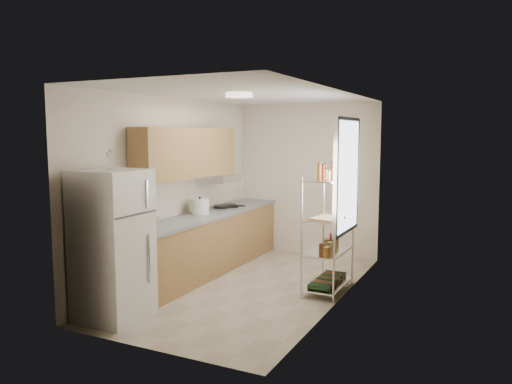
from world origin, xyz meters
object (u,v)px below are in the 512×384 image
at_px(refrigerator, 112,245).
at_px(cutting_board, 327,218).
at_px(frying_pan_large, 221,207).
at_px(espresso_machine, 340,204).
at_px(rice_cooker, 200,206).

bearing_deg(refrigerator, cutting_board, 42.26).
distance_m(refrigerator, cutting_board, 2.62).
height_order(frying_pan_large, espresso_machine, espresso_machine).
height_order(cutting_board, espresso_machine, espresso_machine).
bearing_deg(cutting_board, refrigerator, -137.74).
bearing_deg(rice_cooker, refrigerator, -86.36).
distance_m(frying_pan_large, espresso_machine, 2.12).
bearing_deg(frying_pan_large, refrigerator, -95.59).
bearing_deg(cutting_board, espresso_machine, 88.72).
xyz_separation_m(refrigerator, espresso_machine, (1.94, 2.29, 0.29)).
height_order(rice_cooker, espresso_machine, espresso_machine).
relative_size(frying_pan_large, espresso_machine, 0.96).
height_order(frying_pan_large, cutting_board, cutting_board).
bearing_deg(rice_cooker, espresso_machine, 7.15).
distance_m(rice_cooker, frying_pan_large, 0.64).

